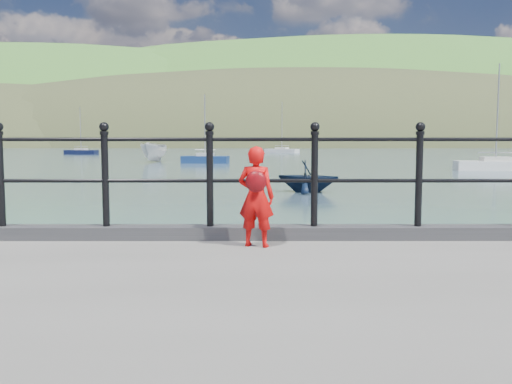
{
  "coord_description": "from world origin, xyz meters",
  "views": [
    {
      "loc": [
        -0.08,
        -6.34,
        2.13
      ],
      "look_at": [
        -0.07,
        -0.2,
        1.55
      ],
      "focal_mm": 38.0,
      "sensor_mm": 36.0,
      "label": 1
    }
  ],
  "objects_px": {
    "sailboat_port": "(205,160)",
    "sailboat_near": "(495,166)",
    "launch_navy": "(308,176)",
    "sailboat_deep": "(282,151)",
    "launch_white": "(154,152)",
    "railing": "(262,168)",
    "sailboat_left": "(81,152)",
    "child": "(256,196)"
  },
  "relations": [
    {
      "from": "launch_navy",
      "to": "sailboat_left",
      "type": "height_order",
      "value": "sailboat_left"
    },
    {
      "from": "sailboat_port",
      "to": "sailboat_deep",
      "type": "xyz_separation_m",
      "value": [
        9.58,
        46.37,
        0.0
      ]
    },
    {
      "from": "sailboat_port",
      "to": "sailboat_near",
      "type": "distance_m",
      "value": 25.45
    },
    {
      "from": "sailboat_left",
      "to": "railing",
      "type": "bearing_deg",
      "value": -58.11
    },
    {
      "from": "child",
      "to": "launch_navy",
      "type": "height_order",
      "value": "child"
    },
    {
      "from": "sailboat_near",
      "to": "sailboat_deep",
      "type": "bearing_deg",
      "value": 106.13
    },
    {
      "from": "launch_white",
      "to": "sailboat_near",
      "type": "bearing_deg",
      "value": -21.74
    },
    {
      "from": "sailboat_port",
      "to": "sailboat_deep",
      "type": "distance_m",
      "value": 47.35
    },
    {
      "from": "railing",
      "to": "sailboat_left",
      "type": "distance_m",
      "value": 83.92
    },
    {
      "from": "sailboat_port",
      "to": "sailboat_near",
      "type": "relative_size",
      "value": 0.86
    },
    {
      "from": "launch_navy",
      "to": "sailboat_deep",
      "type": "bearing_deg",
      "value": 17.81
    },
    {
      "from": "launch_navy",
      "to": "sailboat_deep",
      "type": "height_order",
      "value": "sailboat_deep"
    },
    {
      "from": "railing",
      "to": "launch_navy",
      "type": "height_order",
      "value": "railing"
    },
    {
      "from": "railing",
      "to": "sailboat_port",
      "type": "height_order",
      "value": "sailboat_port"
    },
    {
      "from": "launch_white",
      "to": "sailboat_port",
      "type": "height_order",
      "value": "sailboat_port"
    },
    {
      "from": "launch_white",
      "to": "launch_navy",
      "type": "relative_size",
      "value": 2.02
    },
    {
      "from": "launch_white",
      "to": "sailboat_near",
      "type": "relative_size",
      "value": 0.66
    },
    {
      "from": "launch_navy",
      "to": "sailboat_near",
      "type": "xyz_separation_m",
      "value": [
        15.1,
        16.48,
        -0.33
      ]
    },
    {
      "from": "sailboat_near",
      "to": "sailboat_left",
      "type": "bearing_deg",
      "value": 138.04
    },
    {
      "from": "child",
      "to": "launch_navy",
      "type": "relative_size",
      "value": 0.42
    },
    {
      "from": "sailboat_left",
      "to": "sailboat_near",
      "type": "xyz_separation_m",
      "value": [
        44.73,
        -46.56,
        0.0
      ]
    },
    {
      "from": "sailboat_left",
      "to": "sailboat_port",
      "type": "bearing_deg",
      "value": -43.47
    },
    {
      "from": "railing",
      "to": "sailboat_port",
      "type": "bearing_deg",
      "value": 96.11
    },
    {
      "from": "sailboat_port",
      "to": "launch_white",
      "type": "bearing_deg",
      "value": 163.69
    },
    {
      "from": "railing",
      "to": "sailboat_port",
      "type": "relative_size",
      "value": 2.7
    },
    {
      "from": "sailboat_deep",
      "to": "sailboat_left",
      "type": "bearing_deg",
      "value": -125.79
    },
    {
      "from": "railing",
      "to": "sailboat_near",
      "type": "height_order",
      "value": "sailboat_near"
    },
    {
      "from": "child",
      "to": "sailboat_deep",
      "type": "relative_size",
      "value": 0.12
    },
    {
      "from": "sailboat_left",
      "to": "sailboat_near",
      "type": "height_order",
      "value": "sailboat_near"
    },
    {
      "from": "sailboat_left",
      "to": "sailboat_port",
      "type": "distance_m",
      "value": 40.75
    },
    {
      "from": "child",
      "to": "sailboat_near",
      "type": "distance_m",
      "value": 37.41
    },
    {
      "from": "launch_navy",
      "to": "sailboat_port",
      "type": "height_order",
      "value": "sailboat_port"
    },
    {
      "from": "railing",
      "to": "launch_navy",
      "type": "relative_size",
      "value": 7.11
    },
    {
      "from": "launch_white",
      "to": "sailboat_near",
      "type": "xyz_separation_m",
      "value": [
        27.36,
        -15.24,
        -0.65
      ]
    },
    {
      "from": "railing",
      "to": "sailboat_near",
      "type": "bearing_deg",
      "value": 62.25
    },
    {
      "from": "child",
      "to": "sailboat_port",
      "type": "bearing_deg",
      "value": -67.24
    },
    {
      "from": "railing",
      "to": "sailboat_port",
      "type": "distance_m",
      "value": 45.67
    },
    {
      "from": "sailboat_left",
      "to": "launch_white",
      "type": "bearing_deg",
      "value": -48.25
    },
    {
      "from": "railing",
      "to": "sailboat_left",
      "type": "bearing_deg",
      "value": 109.15
    },
    {
      "from": "child",
      "to": "sailboat_left",
      "type": "relative_size",
      "value": 0.14
    },
    {
      "from": "sailboat_port",
      "to": "sailboat_deep",
      "type": "height_order",
      "value": "sailboat_deep"
    },
    {
      "from": "sailboat_near",
      "to": "railing",
      "type": "bearing_deg",
      "value": -113.55
    }
  ]
}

